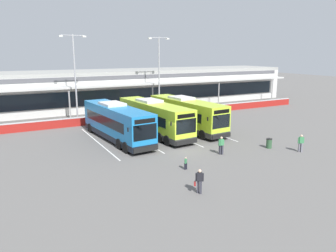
% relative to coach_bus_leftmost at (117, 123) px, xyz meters
% --- Properties ---
extents(ground_plane, '(200.00, 200.00, 0.00)m').
position_rel_coach_bus_leftmost_xyz_m(ground_plane, '(4.26, -5.98, -1.79)').
color(ground_plane, '#605E5B').
extents(terminal_building, '(70.00, 13.00, 6.00)m').
position_rel_coach_bus_leftmost_xyz_m(terminal_building, '(4.26, 20.93, 1.23)').
color(terminal_building, silver).
rests_on(terminal_building, ground).
extents(red_barrier_wall, '(60.00, 0.40, 1.10)m').
position_rel_coach_bus_leftmost_xyz_m(red_barrier_wall, '(4.26, 8.52, -1.23)').
color(red_barrier_wall, maroon).
rests_on(red_barrier_wall, ground).
extents(coach_bus_leftmost, '(3.73, 12.31, 3.78)m').
position_rel_coach_bus_leftmost_xyz_m(coach_bus_leftmost, '(0.00, 0.00, 0.00)').
color(coach_bus_leftmost, '#1972B7').
rests_on(coach_bus_leftmost, ground).
extents(coach_bus_left_centre, '(3.73, 12.31, 3.78)m').
position_rel_coach_bus_leftmost_xyz_m(coach_bus_left_centre, '(4.38, 0.32, 0.00)').
color(coach_bus_left_centre, '#B7DB2D').
rests_on(coach_bus_left_centre, ground).
extents(coach_bus_centre, '(3.73, 12.31, 3.78)m').
position_rel_coach_bus_leftmost_xyz_m(coach_bus_centre, '(8.65, 0.57, 0.00)').
color(coach_bus_centre, '#B7DB2D').
rests_on(coach_bus_centre, ground).
extents(bay_stripe_far_west, '(0.14, 13.00, 0.01)m').
position_rel_coach_bus_leftmost_xyz_m(bay_stripe_far_west, '(-2.04, 0.02, -1.78)').
color(bay_stripe_far_west, silver).
rests_on(bay_stripe_far_west, ground).
extents(bay_stripe_west, '(0.14, 13.00, 0.01)m').
position_rel_coach_bus_leftmost_xyz_m(bay_stripe_west, '(2.16, 0.02, -1.78)').
color(bay_stripe_west, silver).
rests_on(bay_stripe_west, ground).
extents(bay_stripe_mid_west, '(0.14, 13.00, 0.01)m').
position_rel_coach_bus_leftmost_xyz_m(bay_stripe_mid_west, '(6.36, 0.02, -1.78)').
color(bay_stripe_mid_west, silver).
rests_on(bay_stripe_mid_west, ground).
extents(bay_stripe_centre, '(0.14, 13.00, 0.01)m').
position_rel_coach_bus_leftmost_xyz_m(bay_stripe_centre, '(10.56, 0.02, -1.78)').
color(bay_stripe_centre, silver).
rests_on(bay_stripe_centre, ground).
extents(pedestrian_with_handbag, '(0.61, 0.52, 1.62)m').
position_rel_coach_bus_leftmost_xyz_m(pedestrian_with_handbag, '(0.21, -14.96, -0.93)').
color(pedestrian_with_handbag, '#33333D').
rests_on(pedestrian_with_handbag, ground).
extents(pedestrian_in_dark_coat, '(0.54, 0.33, 1.62)m').
position_rel_coach_bus_leftmost_xyz_m(pedestrian_in_dark_coat, '(6.46, -9.03, -0.91)').
color(pedestrian_in_dark_coat, '#33333D').
rests_on(pedestrian_in_dark_coat, ground).
extents(pedestrian_child, '(0.29, 0.26, 1.00)m').
position_rel_coach_bus_leftmost_xyz_m(pedestrian_child, '(1.71, -10.84, -1.24)').
color(pedestrian_child, black).
rests_on(pedestrian_child, ground).
extents(pedestrian_near_bin, '(0.52, 0.40, 1.62)m').
position_rel_coach_bus_leftmost_xyz_m(pedestrian_near_bin, '(13.25, -11.86, -0.91)').
color(pedestrian_near_bin, slate).
rests_on(pedestrian_near_bin, ground).
extents(lamp_post_west, '(3.24, 0.28, 11.00)m').
position_rel_coach_bus_leftmost_xyz_m(lamp_post_west, '(-1.66, 10.19, 4.50)').
color(lamp_post_west, '#9E9EA3').
rests_on(lamp_post_west, ground).
extents(lamp_post_centre, '(3.24, 0.28, 11.00)m').
position_rel_coach_bus_leftmost_xyz_m(lamp_post_centre, '(10.48, 11.16, 4.50)').
color(lamp_post_centre, '#9E9EA3').
rests_on(lamp_post_centre, ground).
extents(litter_bin, '(0.54, 0.54, 0.93)m').
position_rel_coach_bus_leftmost_xyz_m(litter_bin, '(11.66, -9.59, -1.32)').
color(litter_bin, '#2D5133').
rests_on(litter_bin, ground).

